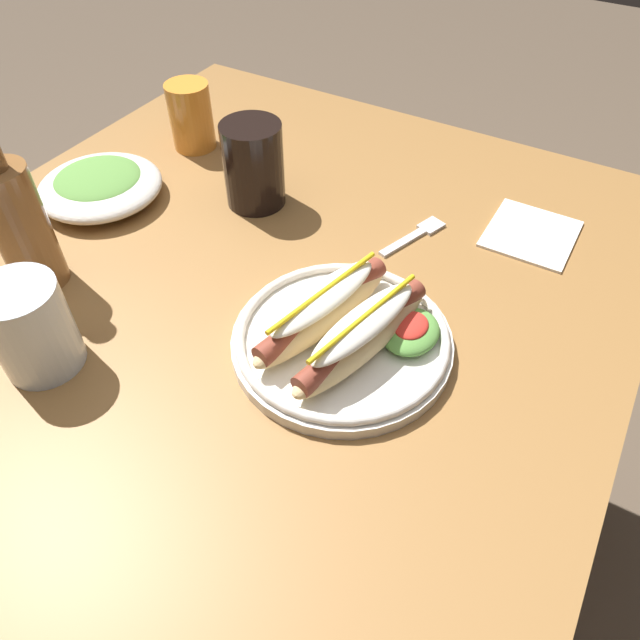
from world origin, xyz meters
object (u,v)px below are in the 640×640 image
object	(u,v)px
fork	(416,234)
soda_cup	(254,165)
hot_dog_plate	(345,332)
extra_cup	(191,116)
side_bowl	(100,185)
napkin	(531,234)
water_cup	(31,328)
glass_bottle	(19,223)

from	to	relation	value
fork	soda_cup	size ratio (longest dim) A/B	0.94
hot_dog_plate	soda_cup	world-z (taller)	soda_cup
hot_dog_plate	fork	xyz separation A→B (m)	(0.24, 0.01, -0.02)
soda_cup	extra_cup	size ratio (longest dim) A/B	1.15
fork	extra_cup	size ratio (longest dim) A/B	1.09
side_bowl	napkin	distance (m)	0.65
soda_cup	extra_cup	bearing A→B (deg)	65.80
hot_dog_plate	extra_cup	distance (m)	0.53
hot_dog_plate	soda_cup	distance (m)	0.33
water_cup	glass_bottle	bearing A→B (deg)	49.78
fork	side_bowl	bearing A→B (deg)	128.30
fork	napkin	size ratio (longest dim) A/B	0.92
extra_cup	glass_bottle	size ratio (longest dim) A/B	0.47
soda_cup	water_cup	bearing A→B (deg)	175.93
fork	napkin	world-z (taller)	same
napkin	side_bowl	bearing A→B (deg)	112.15
hot_dog_plate	extra_cup	bearing A→B (deg)	58.02
extra_cup	side_bowl	xyz separation A→B (m)	(-0.20, 0.02, -0.03)
hot_dog_plate	napkin	bearing A→B (deg)	-21.77
water_cup	napkin	world-z (taller)	water_cup
napkin	water_cup	bearing A→B (deg)	141.12
extra_cup	napkin	world-z (taller)	extra_cup
hot_dog_plate	napkin	world-z (taller)	hot_dog_plate
hot_dog_plate	water_cup	size ratio (longest dim) A/B	2.31
fork	extra_cup	bearing A→B (deg)	103.98
extra_cup	napkin	xyz separation A→B (m)	(0.05, -0.58, -0.05)
side_bowl	extra_cup	bearing A→B (deg)	-6.65
fork	napkin	bearing A→B (deg)	-39.76
napkin	extra_cup	bearing A→B (deg)	94.55
side_bowl	hot_dog_plate	bearing A→B (deg)	-99.77
hot_dog_plate	soda_cup	size ratio (longest dim) A/B	2.07
hot_dog_plate	glass_bottle	world-z (taller)	glass_bottle
fork	water_cup	size ratio (longest dim) A/B	1.05
fork	hot_dog_plate	bearing A→B (deg)	-157.84
soda_cup	side_bowl	xyz separation A→B (m)	(-0.12, 0.21, -0.04)
fork	soda_cup	bearing A→B (deg)	119.21
fork	glass_bottle	bearing A→B (deg)	149.83
water_cup	side_bowl	distance (m)	0.33
water_cup	side_bowl	bearing A→B (deg)	33.38
extra_cup	glass_bottle	xyz separation A→B (m)	(-0.38, -0.04, 0.04)
soda_cup	napkin	bearing A→B (deg)	-71.67
water_cup	glass_bottle	distance (m)	0.16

